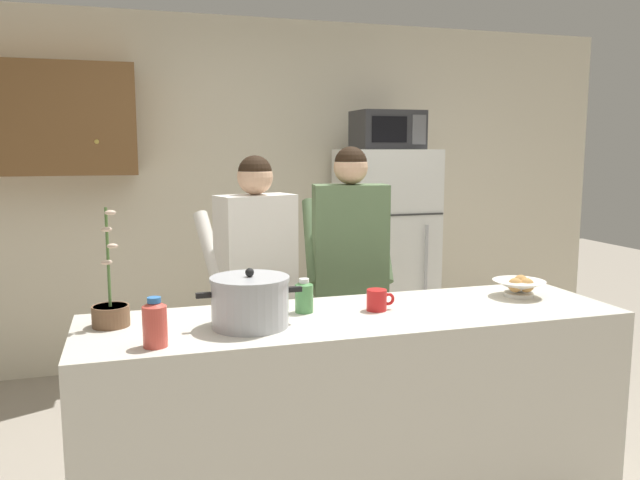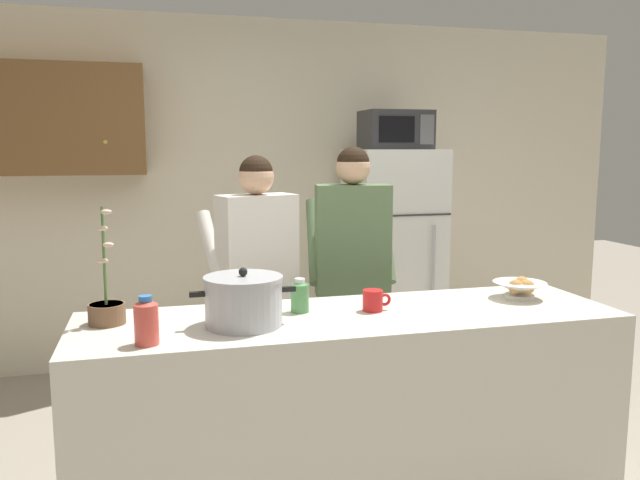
{
  "view_description": "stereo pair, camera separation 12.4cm",
  "coord_description": "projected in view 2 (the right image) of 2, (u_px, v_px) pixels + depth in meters",
  "views": [
    {
      "loc": [
        -0.94,
        -2.52,
        1.64
      ],
      "look_at": [
        0.0,
        0.55,
        1.17
      ],
      "focal_mm": 35.36,
      "sensor_mm": 36.0,
      "label": 1
    },
    {
      "loc": [
        -0.82,
        -2.55,
        1.64
      ],
      "look_at": [
        0.0,
        0.55,
        1.17
      ],
      "focal_mm": 35.36,
      "sensor_mm": 36.0,
      "label": 2
    }
  ],
  "objects": [
    {
      "name": "back_wall_unit",
      "position": [
        229.0,
        182.0,
        4.78
      ],
      "size": [
        6.0,
        0.48,
        2.6
      ],
      "color": "beige",
      "rests_on": "ground"
    },
    {
      "name": "kitchen_island",
      "position": [
        351.0,
        414.0,
        2.82
      ],
      "size": [
        2.37,
        0.68,
        0.92
      ],
      "primitive_type": "cube",
      "color": "silver",
      "rests_on": "ground"
    },
    {
      "name": "refrigerator",
      "position": [
        392.0,
        258.0,
        4.77
      ],
      "size": [
        0.64,
        0.68,
        1.63
      ],
      "color": "white",
      "rests_on": "ground"
    },
    {
      "name": "microwave",
      "position": [
        395.0,
        130.0,
        4.61
      ],
      "size": [
        0.48,
        0.37,
        0.28
      ],
      "color": "#2D2D30",
      "rests_on": "refrigerator"
    },
    {
      "name": "person_near_pot",
      "position": [
        257.0,
        269.0,
        3.39
      ],
      "size": [
        0.57,
        0.51,
        1.6
      ],
      "color": "black",
      "rests_on": "ground"
    },
    {
      "name": "person_by_sink",
      "position": [
        352.0,
        256.0,
        3.6
      ],
      "size": [
        0.55,
        0.48,
        1.65
      ],
      "color": "#726656",
      "rests_on": "ground"
    },
    {
      "name": "cooking_pot",
      "position": [
        244.0,
        301.0,
        2.56
      ],
      "size": [
        0.43,
        0.32,
        0.24
      ],
      "color": "#ADAFB5",
      "rests_on": "kitchen_island"
    },
    {
      "name": "coffee_mug",
      "position": [
        373.0,
        300.0,
        2.8
      ],
      "size": [
        0.13,
        0.09,
        0.1
      ],
      "color": "red",
      "rests_on": "kitchen_island"
    },
    {
      "name": "bread_bowl",
      "position": [
        520.0,
        288.0,
        3.03
      ],
      "size": [
        0.25,
        0.25,
        0.1
      ],
      "color": "white",
      "rests_on": "kitchen_island"
    },
    {
      "name": "bottle_near_edge",
      "position": [
        146.0,
        321.0,
        2.31
      ],
      "size": [
        0.09,
        0.09,
        0.18
      ],
      "color": "#D84C3F",
      "rests_on": "kitchen_island"
    },
    {
      "name": "bottle_mid_counter",
      "position": [
        300.0,
        296.0,
        2.78
      ],
      "size": [
        0.08,
        0.08,
        0.15
      ],
      "color": "#4C8C4C",
      "rests_on": "kitchen_island"
    },
    {
      "name": "potted_orchid",
      "position": [
        107.0,
        308.0,
        2.59
      ],
      "size": [
        0.15,
        0.15,
        0.49
      ],
      "color": "brown",
      "rests_on": "kitchen_island"
    }
  ]
}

